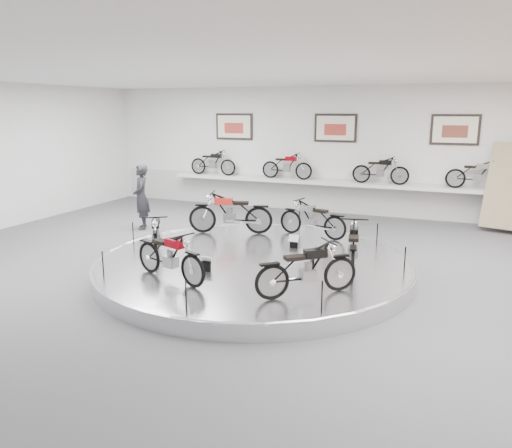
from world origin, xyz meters
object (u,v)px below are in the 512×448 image
at_px(bike_a, 353,246).
at_px(visitor, 141,197).
at_px(bike_f, 307,269).
at_px(bike_d, 156,233).
at_px(shelf, 331,183).
at_px(display_platform, 254,266).
at_px(bike_c, 230,213).
at_px(bike_e, 170,256).
at_px(bike_b, 312,219).

bearing_deg(bike_a, visitor, 58.64).
height_order(bike_a, bike_f, bike_a).
bearing_deg(bike_f, bike_d, 120.55).
bearing_deg(bike_a, shelf, 6.42).
distance_m(bike_f, visitor, 7.16).
relative_size(display_platform, bike_c, 3.67).
distance_m(display_platform, bike_a, 2.10).
xyz_separation_m(display_platform, bike_e, (-0.87, -1.75, 0.60)).
bearing_deg(shelf, bike_c, -106.17).
bearing_deg(bike_e, display_platform, 82.65).
height_order(display_platform, bike_f, bike_f).
distance_m(display_platform, visitor, 5.05).
distance_m(shelf, bike_c, 4.84).
distance_m(bike_b, bike_e, 4.21).
distance_m(bike_a, bike_f, 1.66).
distance_m(display_platform, bike_b, 2.35).
distance_m(bike_a, bike_e, 3.40).
height_order(bike_c, bike_d, bike_c).
xyz_separation_m(bike_d, bike_e, (1.17, -1.34, 0.01)).
distance_m(display_platform, bike_c, 2.31).
height_order(display_platform, shelf, shelf).
bearing_deg(display_platform, bike_c, 127.44).
xyz_separation_m(bike_e, bike_f, (2.46, 0.19, 0.00)).
xyz_separation_m(bike_a, bike_f, (-0.42, -1.61, -0.01)).
height_order(shelf, bike_e, bike_e).
distance_m(bike_c, bike_d, 2.28).
bearing_deg(bike_a, bike_e, 110.77).
relative_size(shelf, bike_d, 7.43).
bearing_deg(bike_c, bike_d, 54.46).
height_order(display_platform, bike_a, bike_a).
bearing_deg(bike_c, display_platform, 109.76).
xyz_separation_m(bike_b, bike_e, (-1.47, -3.95, 0.01)).
bearing_deg(display_platform, bike_b, 74.79).
bearing_deg(bike_f, bike_e, 142.49).
bearing_deg(bike_e, shelf, 103.03).
distance_m(display_platform, shelf, 6.46).
relative_size(bike_b, bike_f, 0.98).
bearing_deg(bike_b, bike_e, 81.86).
xyz_separation_m(display_platform, bike_f, (1.59, -1.56, 0.60)).
bearing_deg(bike_f, visitor, 104.53).
height_order(shelf, visitor, visitor).
bearing_deg(visitor, bike_d, 6.11).
bearing_deg(bike_e, bike_a, 51.07).
bearing_deg(display_platform, bike_f, -44.44).
bearing_deg(bike_c, visitor, -29.59).
xyz_separation_m(shelf, bike_b, (0.60, -4.20, -0.26)).
height_order(bike_c, bike_e, bike_c).
distance_m(display_platform, bike_d, 2.17).
distance_m(bike_c, visitor, 3.10).
height_order(bike_a, bike_e, bike_a).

